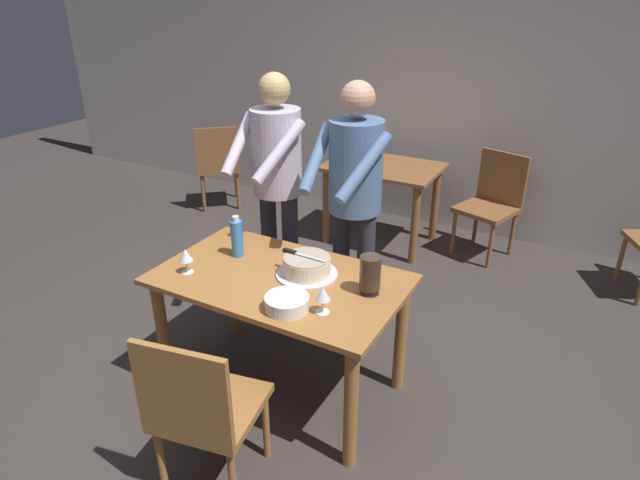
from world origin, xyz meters
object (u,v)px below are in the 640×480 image
background_table (382,182)px  background_chair_0 (218,163)px  wine_glass_far (186,256)px  hurricane_lamp (370,275)px  cake_on_platter (307,267)px  chair_near_side (202,408)px  plate_stack (287,303)px  water_bottle (237,238)px  main_dining_table (280,297)px  background_chair_2 (492,201)px  person_standing_beside (277,175)px  person_cutting_cake (354,191)px  cake_knife (296,253)px  wine_glass_near (323,294)px

background_table → background_chair_0: background_chair_0 is taller
wine_glass_far → hurricane_lamp: (0.97, 0.29, 0.00)m
cake_on_platter → chair_near_side: size_ratio=0.38×
plate_stack → water_bottle: water_bottle is taller
background_chair_0 → plate_stack: bearing=-45.3°
cake_on_platter → main_dining_table: bearing=-141.3°
hurricane_lamp → background_chair_2: 2.36m
wine_glass_far → background_table: (0.17, 2.37, -0.28)m
water_bottle → background_chair_0: size_ratio=0.28×
chair_near_side → hurricane_lamp: bearing=64.5°
main_dining_table → background_chair_0: 3.02m
cake_on_platter → background_chair_0: bearing=138.1°
person_standing_beside → chair_near_side: (0.51, -1.42, -0.58)m
background_chair_2 → person_cutting_cake: bearing=-105.1°
background_table → wine_glass_far: bearing=-94.2°
cake_knife → person_cutting_cake: 0.57m
wine_glass_near → hurricane_lamp: (0.12, 0.28, 0.00)m
cake_knife → wine_glass_near: size_ratio=1.88×
cake_on_platter → cake_knife: cake_knife is taller
main_dining_table → water_bottle: 0.44m
wine_glass_near → background_chair_0: (-2.52, 2.32, -0.36)m
plate_stack → wine_glass_far: (-0.68, 0.05, 0.07)m
cake_knife → background_chair_2: 2.42m
plate_stack → wine_glass_near: bearing=18.8°
hurricane_lamp → wine_glass_far: bearing=-163.5°
background_chair_0 → background_chair_2: bearing=5.9°
plate_stack → background_table: bearing=101.8°
wine_glass_near → wine_glass_far: same height
wine_glass_far → background_table: 2.39m
water_bottle → person_standing_beside: 0.59m
wine_glass_near → background_chair_2: 2.64m
main_dining_table → person_standing_beside: (-0.43, 0.64, 0.45)m
background_table → background_chair_2: bearing=14.6°
plate_stack → cake_on_platter: bearing=104.3°
water_bottle → hurricane_lamp: water_bottle is taller
water_bottle → background_chair_0: 2.73m
background_table → background_chair_2: 0.97m
chair_near_side → background_chair_0: 3.66m
person_standing_beside → chair_near_side: bearing=-70.3°
person_standing_beside → cake_knife: bearing=-49.3°
cake_on_platter → background_table: (-0.42, 2.07, -0.22)m
wine_glass_near → person_cutting_cake: size_ratio=0.08×
wine_glass_far → water_bottle: water_bottle is taller
background_chair_2 → hurricane_lamp: bearing=-93.3°
cake_knife → background_chair_2: background_chair_2 is taller
cake_knife → chair_near_side: bearing=-87.5°
cake_on_platter → water_bottle: (-0.47, 0.01, 0.06)m
water_bottle → background_chair_0: (-1.79, 2.02, -0.37)m
wine_glass_far → chair_near_side: chair_near_side is taller
background_table → background_chair_0: bearing=-178.6°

